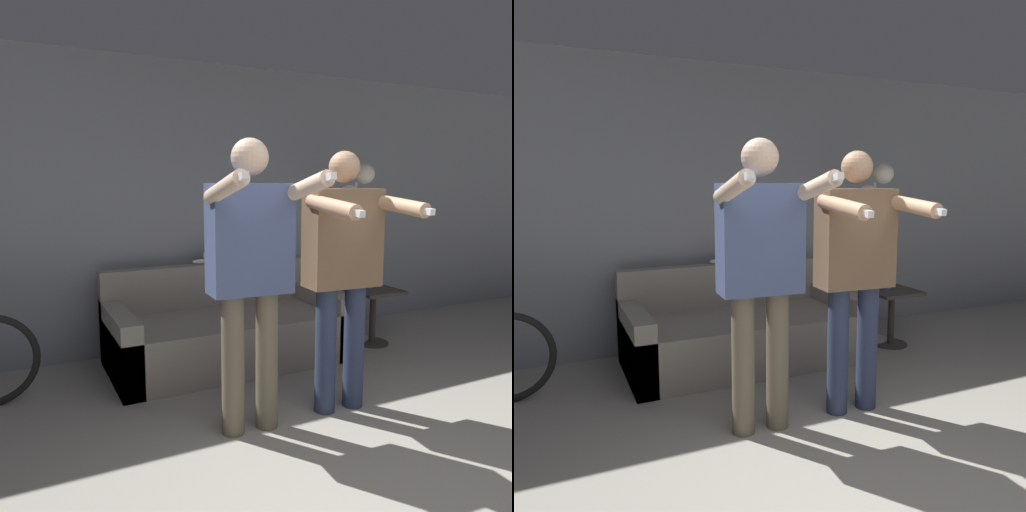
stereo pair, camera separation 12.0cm
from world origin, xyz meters
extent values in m
cube|color=gray|center=(0.00, 3.20, 1.30)|extent=(10.00, 0.05, 2.60)
cube|color=gray|center=(0.05, 2.58, 0.21)|extent=(1.98, 0.94, 0.42)
cube|color=gray|center=(0.05, 2.97, 0.61)|extent=(1.98, 0.14, 0.38)
cube|color=gray|center=(-0.86, 2.58, 0.28)|extent=(0.16, 0.94, 0.56)
cube|color=gray|center=(0.96, 2.58, 0.28)|extent=(0.16, 0.94, 0.56)
cylinder|color=#6B604C|center=(-0.40, 1.44, 0.44)|extent=(0.14, 0.14, 0.87)
cylinder|color=#6B604C|center=(-0.18, 1.42, 0.44)|extent=(0.14, 0.14, 0.87)
cube|color=#475684|center=(-0.29, 1.43, 1.20)|extent=(0.51, 0.25, 0.66)
sphere|color=beige|center=(-0.29, 1.43, 1.68)|extent=(0.22, 0.22, 0.22)
cylinder|color=beige|center=(-0.54, 1.20, 1.50)|extent=(0.13, 0.51, 0.19)
cube|color=white|center=(-0.56, 0.96, 1.55)|extent=(0.04, 0.13, 0.06)
cylinder|color=beige|center=(-0.07, 1.17, 1.50)|extent=(0.13, 0.51, 0.19)
cube|color=white|center=(-0.09, 0.92, 1.55)|extent=(0.04, 0.13, 0.06)
cylinder|color=#2D3856|center=(0.27, 1.44, 0.43)|extent=(0.14, 0.14, 0.85)
cylinder|color=#2D3856|center=(0.49, 1.42, 0.43)|extent=(0.14, 0.14, 0.85)
cube|color=brown|center=(0.38, 1.43, 1.17)|extent=(0.51, 0.25, 0.64)
sphere|color=tan|center=(0.38, 1.43, 1.63)|extent=(0.20, 0.20, 0.20)
cylinder|color=tan|center=(0.13, 1.20, 1.39)|extent=(0.12, 0.51, 0.13)
cube|color=white|center=(0.11, 0.95, 1.37)|extent=(0.04, 0.12, 0.05)
cylinder|color=tan|center=(0.60, 1.16, 1.39)|extent=(0.12, 0.51, 0.13)
cube|color=white|center=(0.58, 0.92, 1.37)|extent=(0.04, 0.12, 0.05)
ellipsoid|color=silver|center=(0.14, 2.97, 0.88)|extent=(0.33, 0.13, 0.16)
sphere|color=silver|center=(0.28, 2.97, 0.93)|extent=(0.10, 0.10, 0.10)
ellipsoid|color=silver|center=(-0.03, 2.99, 0.82)|extent=(0.18, 0.04, 0.04)
cone|color=silver|center=(0.26, 2.96, 0.97)|extent=(0.03, 0.03, 0.03)
cone|color=silver|center=(0.26, 2.99, 0.97)|extent=(0.03, 0.03, 0.03)
cylinder|color=#B2B2B7|center=(1.39, 2.62, 0.01)|extent=(0.34, 0.34, 0.02)
cylinder|color=#B2B2B7|center=(1.39, 2.62, 0.77)|extent=(0.03, 0.03, 1.53)
sphere|color=white|center=(1.49, 2.62, 1.61)|extent=(0.19, 0.19, 0.19)
sphere|color=white|center=(1.31, 2.62, 1.41)|extent=(0.19, 0.19, 0.19)
cylinder|color=#38332D|center=(1.49, 2.43, 0.01)|extent=(0.32, 0.32, 0.02)
cylinder|color=#38332D|center=(1.49, 2.43, 0.25)|extent=(0.06, 0.06, 0.50)
cube|color=#38332D|center=(1.49, 2.43, 0.52)|extent=(0.45, 0.45, 0.03)
cylinder|color=#3D6693|center=(1.48, 2.50, 0.59)|extent=(0.08, 0.08, 0.11)
camera|label=1|loc=(-1.56, -1.22, 1.53)|focal=35.00mm
camera|label=2|loc=(-1.45, -1.27, 1.53)|focal=35.00mm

